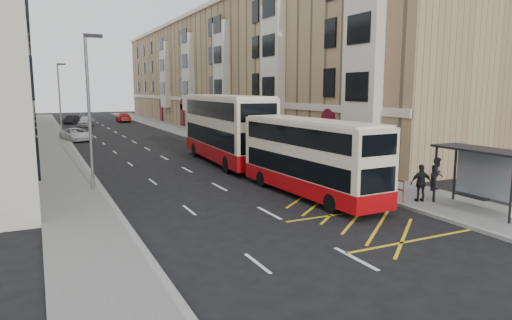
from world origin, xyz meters
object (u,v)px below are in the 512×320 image
street_lamp_far (60,96)px  car_silver (86,121)px  bus_shelter (492,166)px  double_decker_front (310,158)px  street_lamp_near (90,103)px  pedestrian_mid (437,174)px  pedestrian_far (421,183)px  white_van (76,134)px  double_decker_rear (226,129)px  car_red (124,117)px  car_dark (72,120)px

street_lamp_far → car_silver: bearing=74.4°
bus_shelter → double_decker_front: double_decker_front is taller
street_lamp_near → car_silver: size_ratio=1.70×
bus_shelter → pedestrian_mid: 4.42m
bus_shelter → street_lamp_near: size_ratio=0.53×
double_decker_front → car_silver: 50.31m
pedestrian_mid → car_silver: bearing=76.9°
street_lamp_far → pedestrian_far: street_lamp_far is taller
white_van → car_silver: (2.73, 18.18, 0.14)m
double_decker_rear → car_red: bearing=92.4°
street_lamp_near → pedestrian_mid: (16.00, -8.32, -3.62)m
car_silver → pedestrian_far: bearing=-67.2°
street_lamp_near → double_decker_front: size_ratio=0.82×
street_lamp_far → car_silver: size_ratio=1.70×
pedestrian_far → car_red: 61.64m
double_decker_front → car_red: size_ratio=1.91×
bus_shelter → double_decker_front: (-5.06, 6.34, -0.16)m
pedestrian_far → car_dark: size_ratio=0.44×
double_decker_front → car_red: bearing=86.6°
car_silver → car_red: 10.28m
pedestrian_far → car_dark: 61.81m
car_dark → bus_shelter: bearing=-57.2°
white_van → car_dark: 25.39m
car_silver → double_decker_front: bearing=-70.7°
white_van → street_lamp_near: bearing=-107.1°
double_decker_front → double_decker_rear: 11.60m
bus_shelter → double_decker_front: 8.11m
double_decker_front → pedestrian_far: double_decker_front is taller
street_lamp_near → car_dark: 51.29m
street_lamp_near → street_lamp_far: bearing=90.0°
bus_shelter → car_silver: 57.35m
car_dark → double_decker_front: bearing=-60.9°
street_lamp_near → white_van: (1.15, 25.73, -3.97)m
street_lamp_far → double_decker_front: 37.41m
double_decker_front → car_dark: double_decker_front is taller
double_decker_front → car_red: (0.80, 57.88, -1.23)m
double_decker_rear → pedestrian_mid: size_ratio=7.19×
bus_shelter → street_lamp_far: street_lamp_far is taller
car_red → pedestrian_far: bearing=96.5°
pedestrian_mid → car_silver: size_ratio=0.37×
bus_shelter → car_red: bearing=93.8°
street_lamp_near → bus_shelter: bearing=-40.1°
street_lamp_near → car_red: size_ratio=1.56×
double_decker_rear → pedestrian_mid: (6.18, -13.86, -1.49)m
street_lamp_far → car_red: bearing=64.5°
bus_shelter → double_decker_rear: (-4.88, 17.93, 0.36)m
street_lamp_near → double_decker_rear: (9.82, 5.54, -2.13)m
street_lamp_near → street_lamp_far: same height
pedestrian_far → white_van: pedestrian_far is taller
white_van → car_dark: size_ratio=1.20×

